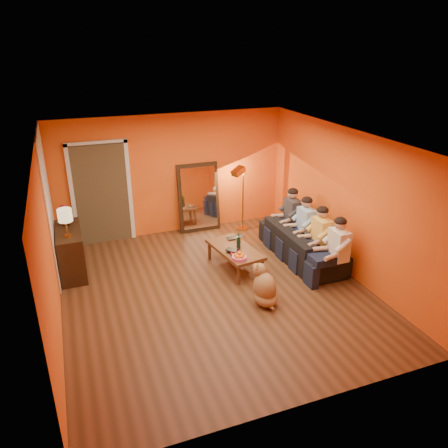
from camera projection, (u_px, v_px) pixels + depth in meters
name	position (u px, v px, depth m)	size (l,w,h in m)	color
room_shell	(207.00, 213.00, 7.30)	(5.00, 5.50, 2.60)	brown
white_accent	(49.00, 204.00, 7.69)	(0.02, 1.90, 2.58)	white
doorway_recess	(101.00, 193.00, 9.04)	(1.06, 0.30, 2.10)	#3F2D19
door_jamb_left	(73.00, 198.00, 8.75)	(0.08, 0.06, 2.20)	white
door_jamb_right	(130.00, 191.00, 9.12)	(0.08, 0.06, 2.20)	white
door_header	(96.00, 143.00, 8.51)	(1.22, 0.06, 0.08)	white
mirror_frame	(199.00, 197.00, 9.64)	(0.92, 0.06, 1.52)	#322010
mirror_glass	(199.00, 198.00, 9.61)	(0.78, 0.02, 1.36)	white
sideboard	(71.00, 251.00, 7.94)	(0.44, 1.18, 0.85)	#322010
table_lamp	(66.00, 223.00, 7.42)	(0.24, 0.24, 0.51)	beige
sofa	(301.00, 243.00, 8.52)	(0.84, 2.15, 0.63)	black
coffee_table	(235.00, 258.00, 8.17)	(0.62, 1.22, 0.42)	brown
floor_lamp	(243.00, 200.00, 9.63)	(0.30, 0.24, 1.44)	gold
dog	(265.00, 284.00, 7.03)	(0.38, 0.58, 0.69)	olive
person_far_left	(338.00, 250.00, 7.58)	(0.70, 0.44, 1.22)	silver
person_mid_left	(321.00, 237.00, 8.06)	(0.70, 0.44, 1.22)	#EFC04F
person_mid_right	(306.00, 226.00, 8.53)	(0.70, 0.44, 1.22)	#99C4EC
person_far_right	(292.00, 217.00, 9.01)	(0.70, 0.44, 1.22)	#323136
fruit_bowl	(239.00, 255.00, 7.63)	(0.26, 0.26, 0.16)	#E95285
wine_bottle	(239.00, 241.00, 8.00)	(0.07, 0.07, 0.31)	black
tumbler	(239.00, 242.00, 8.21)	(0.10, 0.10, 0.10)	#B27F3F
laptop	(237.00, 238.00, 8.44)	(0.36, 0.23, 0.03)	black
book_lower	(230.00, 253.00, 7.85)	(0.19, 0.26, 0.02)	#322010
book_mid	(230.00, 252.00, 7.85)	(0.18, 0.24, 0.02)	#A6132D
book_upper	(230.00, 252.00, 7.82)	(0.16, 0.22, 0.02)	black
vase	(66.00, 220.00, 7.95)	(0.20, 0.20, 0.21)	#322010
flowers	(64.00, 208.00, 7.86)	(0.17, 0.17, 0.42)	#A6132D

